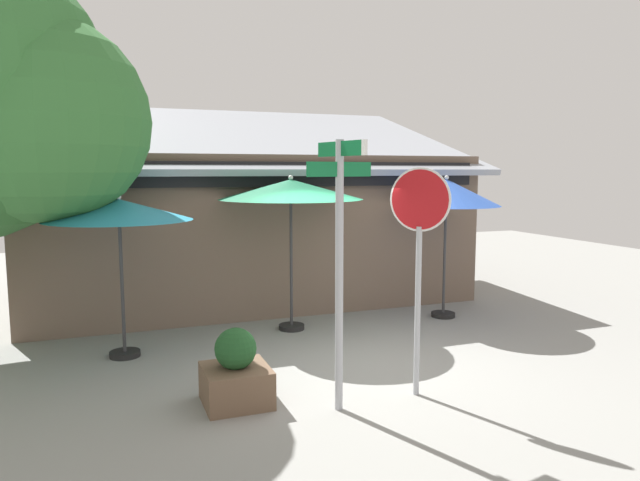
# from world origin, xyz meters

# --- Properties ---
(ground_plane) EXTENTS (28.00, 28.00, 0.10)m
(ground_plane) POSITION_xyz_m (0.00, 0.00, -0.05)
(ground_plane) COLOR gray
(cafe_building) EXTENTS (9.15, 5.47, 4.24)m
(cafe_building) POSITION_xyz_m (-0.47, 5.09, 1.59)
(cafe_building) COLOR #705B4C
(cafe_building) RESTS_ON ground
(street_sign_post) EXTENTS (0.82, 0.88, 3.04)m
(street_sign_post) POSITION_xyz_m (-0.93, -1.51, 1.85)
(street_sign_post) COLOR #A8AAB2
(street_sign_post) RESTS_ON ground
(stop_sign) EXTENTS (0.48, 0.60, 2.75)m
(stop_sign) POSITION_xyz_m (0.12, -1.43, 1.91)
(stop_sign) COLOR #A8AAB2
(stop_sign) RESTS_ON ground
(patio_umbrella_teal_left) EXTENTS (2.07, 2.07, 2.38)m
(patio_umbrella_teal_left) POSITION_xyz_m (-3.14, 1.34, 2.12)
(patio_umbrella_teal_left) COLOR black
(patio_umbrella_teal_left) RESTS_ON ground
(patio_umbrella_forest_green_center) EXTENTS (2.42, 2.42, 2.63)m
(patio_umbrella_forest_green_center) POSITION_xyz_m (-0.41, 1.88, 2.37)
(patio_umbrella_forest_green_center) COLOR black
(patio_umbrella_forest_green_center) RESTS_ON ground
(patio_umbrella_royal_blue_right) EXTENTS (1.95, 1.95, 2.62)m
(patio_umbrella_royal_blue_right) POSITION_xyz_m (2.50, 1.69, 2.29)
(patio_umbrella_royal_blue_right) COLOR black
(patio_umbrella_royal_blue_right) RESTS_ON ground
(sidewalk_planter) EXTENTS (0.75, 0.75, 0.90)m
(sidewalk_planter) POSITION_xyz_m (-1.99, -0.93, 0.36)
(sidewalk_planter) COLOR brown
(sidewalk_planter) RESTS_ON ground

